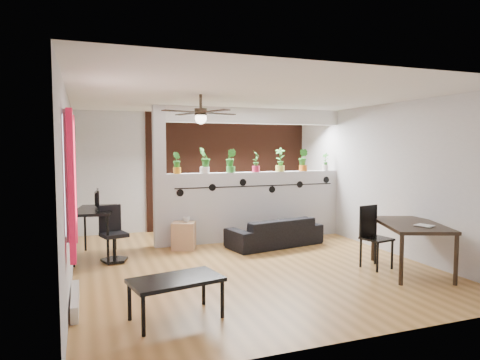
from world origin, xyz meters
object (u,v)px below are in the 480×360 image
object	(u,v)px
potted_plant_2	(231,160)
potted_plant_3	(256,160)
dining_table	(411,228)
office_chair	(113,237)
ceiling_fan	(201,114)
potted_plant_4	(280,159)
potted_plant_0	(177,162)
potted_plant_1	(205,160)
potted_plant_5	(303,159)
sofa	(275,232)
cup	(186,220)
coffee_table	(176,283)
cube_shelf	(184,236)
potted_plant_6	(325,161)
folding_chair	(372,231)
computer_desk	(95,214)

from	to	relation	value
potted_plant_2	potted_plant_3	xyz separation A→B (m)	(0.53, 0.00, -0.01)
dining_table	office_chair	bearing A→B (deg)	152.75
ceiling_fan	potted_plant_4	xyz separation A→B (m)	(2.13, 1.80, -0.71)
potted_plant_0	potted_plant_1	distance (m)	0.53
potted_plant_5	sofa	world-z (taller)	potted_plant_5
potted_plant_1	potted_plant_5	xyz separation A→B (m)	(2.11, 0.00, -0.01)
potted_plant_5	dining_table	xyz separation A→B (m)	(0.25, -2.86, -0.94)
potted_plant_0	office_chair	distance (m)	1.85
cup	coffee_table	distance (m)	3.18
cube_shelf	coffee_table	distance (m)	3.17
dining_table	potted_plant_1	bearing A→B (deg)	129.40
potted_plant_0	potted_plant_6	bearing A→B (deg)	0.00
sofa	folding_chair	distance (m)	2.01
potted_plant_5	computer_desk	world-z (taller)	potted_plant_5
potted_plant_3	cup	distance (m)	1.85
cup	folding_chair	bearing A→B (deg)	-41.24
potted_plant_1	computer_desk	bearing A→B (deg)	-168.33
ceiling_fan	computer_desk	size ratio (longest dim) A/B	0.98
potted_plant_2	potted_plant_4	distance (m)	1.05
computer_desk	potted_plant_6	bearing A→B (deg)	5.09
potted_plant_1	cube_shelf	xyz separation A→B (m)	(-0.49, -0.34, -1.36)
office_chair	cup	bearing A→B (deg)	17.68
potted_plant_2	cup	world-z (taller)	potted_plant_2
potted_plant_4	cup	xyz separation A→B (m)	(-2.02, -0.34, -1.07)
potted_plant_6	office_chair	world-z (taller)	potted_plant_6
computer_desk	coffee_table	size ratio (longest dim) A/B	1.17
cube_shelf	ceiling_fan	bearing A→B (deg)	-70.50
potted_plant_5	potted_plant_4	bearing A→B (deg)	-180.00
potted_plant_6	sofa	distance (m)	2.06
potted_plant_2	cup	size ratio (longest dim) A/B	3.78
office_chair	cube_shelf	bearing A→B (deg)	18.34
cube_shelf	folding_chair	xyz separation A→B (m)	(2.47, -2.12, 0.31)
office_chair	computer_desk	bearing A→B (deg)	126.55
potted_plant_4	potted_plant_2	bearing A→B (deg)	-180.00
folding_chair	dining_table	bearing A→B (deg)	-47.14
cube_shelf	dining_table	distance (m)	3.82
potted_plant_4	cube_shelf	distance (m)	2.50
potted_plant_4	cup	distance (m)	2.31
potted_plant_2	dining_table	world-z (taller)	potted_plant_2
sofa	computer_desk	size ratio (longest dim) A/B	1.41
potted_plant_5	folding_chair	size ratio (longest dim) A/B	0.48
sofa	computer_desk	xyz separation A→B (m)	(-3.17, 0.23, 0.49)
computer_desk	dining_table	xyz separation A→B (m)	(4.35, -2.45, -0.09)
potted_plant_4	office_chair	xyz separation A→B (m)	(-3.32, -0.76, -1.21)
potted_plant_6	coffee_table	size ratio (longest dim) A/B	0.35
potted_plant_0	cube_shelf	xyz separation A→B (m)	(0.04, -0.34, -1.32)
potted_plant_1	cup	size ratio (longest dim) A/B	4.00
dining_table	computer_desk	bearing A→B (deg)	150.59
potted_plant_2	potted_plant_6	xyz separation A→B (m)	(2.11, 0.00, -0.04)
potted_plant_6	coffee_table	distance (m)	5.30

